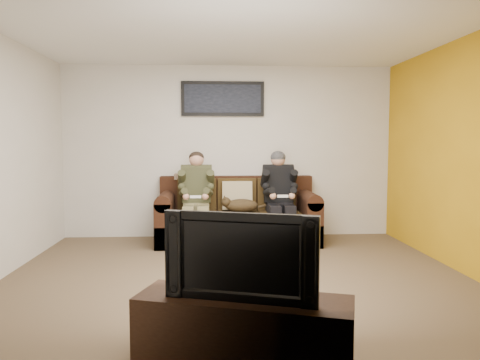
{
  "coord_description": "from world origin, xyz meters",
  "views": [
    {
      "loc": [
        -0.27,
        -4.91,
        1.45
      ],
      "look_at": [
        0.1,
        1.2,
        0.95
      ],
      "focal_mm": 35.0,
      "sensor_mm": 36.0,
      "label": 1
    }
  ],
  "objects": [
    {
      "name": "sofa",
      "position": [
        0.1,
        1.83,
        0.35
      ],
      "size": [
        2.28,
        0.99,
        0.93
      ],
      "color": "black",
      "rests_on": "ground"
    },
    {
      "name": "person_right",
      "position": [
        0.69,
        1.64,
        0.75
      ],
      "size": [
        0.51,
        0.86,
        1.32
      ],
      "color": "black",
      "rests_on": "sofa"
    },
    {
      "name": "wall_right",
      "position": [
        2.5,
        0.0,
        1.3
      ],
      "size": [
        0.0,
        4.5,
        4.5
      ],
      "primitive_type": "plane",
      "rotation": [
        1.57,
        0.0,
        -1.57
      ],
      "color": "beige",
      "rests_on": "ground"
    },
    {
      "name": "wall_front",
      "position": [
        0.0,
        -2.25,
        1.3
      ],
      "size": [
        5.0,
        0.0,
        5.0
      ],
      "primitive_type": "plane",
      "rotation": [
        -1.57,
        0.0,
        0.0
      ],
      "color": "beige",
      "rests_on": "ground"
    },
    {
      "name": "person_left",
      "position": [
        -0.49,
        1.64,
        0.74
      ],
      "size": [
        0.51,
        0.87,
        1.31
      ],
      "color": "#827B51",
      "rests_on": "sofa"
    },
    {
      "name": "floor",
      "position": [
        0.0,
        0.0,
        0.0
      ],
      "size": [
        5.0,
        5.0,
        0.0
      ],
      "primitive_type": "plane",
      "color": "brown",
      "rests_on": "ground"
    },
    {
      "name": "television",
      "position": [
        -0.06,
        -1.95,
        0.73
      ],
      "size": [
        0.98,
        0.43,
        0.57
      ],
      "primitive_type": "imported",
      "rotation": [
        0.0,
        0.0,
        -0.31
      ],
      "color": "black",
      "rests_on": "tv_stand"
    },
    {
      "name": "throw_pillow",
      "position": [
        0.1,
        1.87,
        0.66
      ],
      "size": [
        0.44,
        0.21,
        0.43
      ],
      "primitive_type": "cube",
      "rotation": [
        -0.21,
        0.0,
        0.0
      ],
      "color": "tan",
      "rests_on": "sofa"
    },
    {
      "name": "cat",
      "position": [
        0.13,
        1.63,
        0.56
      ],
      "size": [
        0.66,
        0.26,
        0.24
      ],
      "color": "#42311A",
      "rests_on": "sofa"
    },
    {
      "name": "accent_wall_right",
      "position": [
        2.49,
        0.0,
        1.3
      ],
      "size": [
        0.0,
        4.5,
        4.5
      ],
      "primitive_type": "plane",
      "rotation": [
        1.57,
        0.0,
        -1.57
      ],
      "color": "#C38F13",
      "rests_on": "ground"
    },
    {
      "name": "framed_poster",
      "position": [
        -0.1,
        2.22,
        2.1
      ],
      "size": [
        1.25,
        0.05,
        0.52
      ],
      "color": "black",
      "rests_on": "wall_back"
    },
    {
      "name": "throw_blanket",
      "position": [
        -0.59,
        2.12,
        0.93
      ],
      "size": [
        0.47,
        0.23,
        0.08
      ],
      "primitive_type": "cube",
      "color": "gray",
      "rests_on": "sofa"
    },
    {
      "name": "tv_stand",
      "position": [
        -0.06,
        -1.95,
        0.22
      ],
      "size": [
        1.47,
        0.86,
        0.44
      ],
      "primitive_type": "cube",
      "rotation": [
        0.0,
        0.0,
        -0.31
      ],
      "color": "black",
      "rests_on": "ground"
    },
    {
      "name": "ceiling",
      "position": [
        0.0,
        0.0,
        2.6
      ],
      "size": [
        5.0,
        5.0,
        0.0
      ],
      "primitive_type": "plane",
      "rotation": [
        3.14,
        0.0,
        0.0
      ],
      "color": "silver",
      "rests_on": "ground"
    },
    {
      "name": "wall_back",
      "position": [
        0.0,
        2.25,
        1.3
      ],
      "size": [
        5.0,
        0.0,
        5.0
      ],
      "primitive_type": "plane",
      "rotation": [
        1.57,
        0.0,
        0.0
      ],
      "color": "beige",
      "rests_on": "ground"
    }
  ]
}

